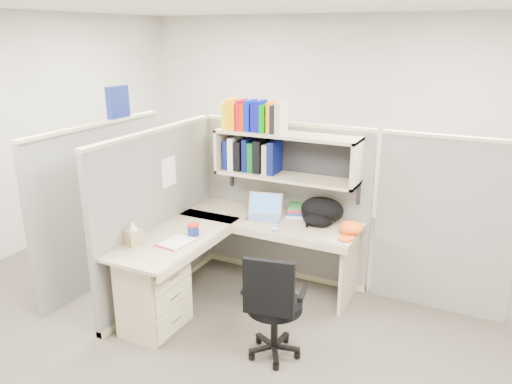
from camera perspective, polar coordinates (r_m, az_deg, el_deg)
The scene contains 14 objects.
ground at distance 4.71m, azimuth -1.44°, elevation -13.63°, with size 6.00×6.00×0.00m, color #3A342C.
room_shell at distance 4.11m, azimuth -1.61°, elevation 6.03°, with size 6.00×6.00×6.00m.
cubicle at distance 4.85m, azimuth -2.86°, elevation -0.86°, with size 3.79×1.84×1.95m.
desk at distance 4.48m, azimuth -7.90°, elevation -9.19°, with size 1.74×1.75×0.73m.
laptop at distance 4.81m, azimuth 0.81°, elevation -1.75°, with size 0.33×0.33×0.24m, color #AAABAF, non-canonical shape.
backpack at distance 4.73m, azimuth 7.35°, elevation -2.22°, with size 0.42×0.32×0.25m, color black, non-canonical shape.
orange_cap at distance 4.55m, azimuth 10.80°, elevation -4.06°, with size 0.21×0.25×0.12m, color #E05113, non-canonical shape.
snack_canister at distance 4.49m, azimuth -7.18°, elevation -4.26°, with size 0.11×0.11×0.10m.
tissue_box at distance 4.38m, azimuth -13.85°, elevation -4.54°, with size 0.13×0.13×0.21m, color tan, non-canonical shape.
mouse at distance 4.57m, azimuth 2.07°, elevation -4.20°, with size 0.10×0.06×0.04m, color #9BBCDC.
paper_cup at distance 5.00m, azimuth 2.14°, elevation -1.78°, with size 0.08×0.08×0.11m, color white.
book_stack at distance 4.95m, azimuth 4.51°, elevation -2.05°, with size 0.16×0.22×0.11m, color gray, non-canonical shape.
loose_paper at distance 4.38m, azimuth -9.01°, elevation -5.62°, with size 0.22×0.29×0.00m, color silver, non-canonical shape.
task_chair at distance 3.98m, azimuth 1.97°, elevation -14.60°, with size 0.51×0.47×0.92m.
Camera 1 is at (1.90, -3.55, 2.45)m, focal length 35.00 mm.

